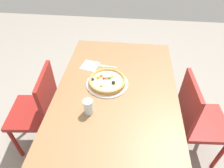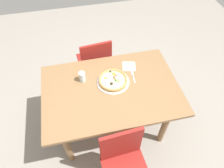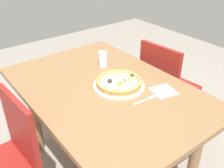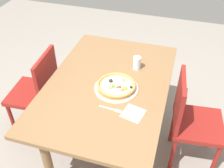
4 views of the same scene
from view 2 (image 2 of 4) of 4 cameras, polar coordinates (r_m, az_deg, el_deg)
The scene contains 9 objects.
ground_plane at distance 2.74m, azimuth -0.23°, elevation -11.22°, with size 6.00×6.00×0.00m, color gray.
dining_table at distance 2.19m, azimuth -0.29°, elevation -3.05°, with size 1.38×0.94×0.76m.
chair_near at distance 2.02m, azimuth 3.42°, elevation -21.34°, with size 0.43×0.43×0.89m.
chair_far at distance 2.75m, azimuth -4.68°, elevation 5.90°, with size 0.44×0.44×0.89m.
plate at distance 2.15m, azimuth 0.29°, elevation 0.65°, with size 0.34×0.34×0.01m, color white.
pizza at distance 2.13m, azimuth 0.30°, elevation 1.11°, with size 0.30×0.30×0.05m.
fork at distance 2.22m, azimuth 5.81°, elevation 2.21°, with size 0.03×0.17×0.00m.
drinking_glass at distance 2.15m, azimuth -8.16°, elevation 1.99°, with size 0.07×0.07×0.11m, color silver.
napkin at distance 2.32m, azimuth 4.66°, elevation 4.88°, with size 0.14×0.14×0.00m, color white.
Camera 2 is at (-0.27, -1.28, 2.40)m, focal length 33.30 mm.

